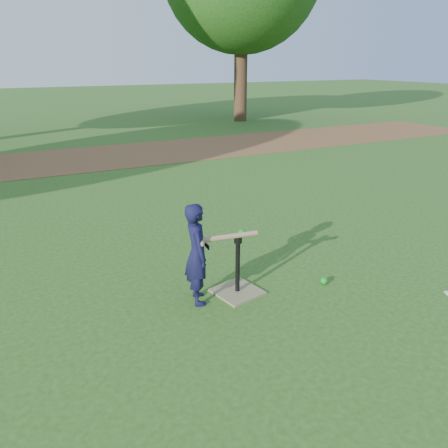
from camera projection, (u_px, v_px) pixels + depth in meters
name	position (u px, v px, depth m)	size (l,w,h in m)	color
ground	(255.00, 295.00, 4.42)	(80.00, 80.00, 0.00)	#285116
dirt_strip	(97.00, 157.00, 10.67)	(24.00, 3.00, 0.01)	brown
child	(197.00, 254.00, 4.15)	(0.37, 0.24, 1.01)	black
wiffle_ball_ground	(324.00, 281.00, 4.62)	(0.08, 0.08, 0.08)	#0D9418
batting_tee	(237.00, 283.00, 4.43)	(0.51, 0.51, 0.61)	#827952
swing_action	(228.00, 237.00, 4.18)	(0.63, 0.16, 0.08)	#A27D5E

